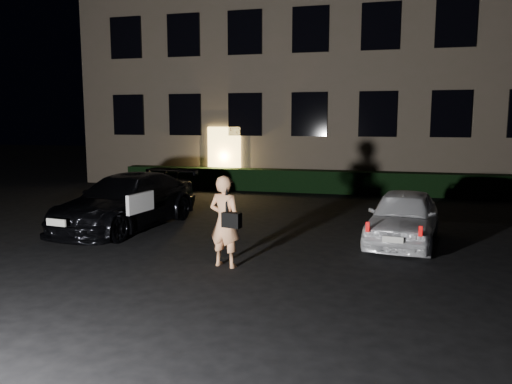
# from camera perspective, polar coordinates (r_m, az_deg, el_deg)

# --- Properties ---
(ground) EXTENTS (80.00, 80.00, 0.00)m
(ground) POSITION_cam_1_polar(r_m,az_deg,el_deg) (9.53, -4.14, -8.68)
(ground) COLOR black
(ground) RESTS_ON ground
(building) EXTENTS (20.00, 8.11, 12.00)m
(building) POSITION_cam_1_polar(r_m,az_deg,el_deg) (24.02, 7.70, 15.85)
(building) COLOR #726451
(building) RESTS_ON ground
(hedge) EXTENTS (15.00, 0.70, 0.85)m
(hedge) POSITION_cam_1_polar(r_m,az_deg,el_deg) (19.49, 5.79, 1.25)
(hedge) COLOR black
(hedge) RESTS_ON ground
(sedan) EXTENTS (2.54, 4.98, 1.38)m
(sedan) POSITION_cam_1_polar(r_m,az_deg,el_deg) (13.31, -14.55, -1.03)
(sedan) COLOR black
(sedan) RESTS_ON ground
(hatch) EXTENTS (1.91, 3.71, 1.21)m
(hatch) POSITION_cam_1_polar(r_m,az_deg,el_deg) (11.78, 16.48, -2.71)
(hatch) COLOR white
(hatch) RESTS_ON ground
(man) EXTENTS (0.74, 0.56, 1.75)m
(man) POSITION_cam_1_polar(r_m,az_deg,el_deg) (9.42, -3.56, -3.35)
(man) COLOR #FFAD74
(man) RESTS_ON ground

